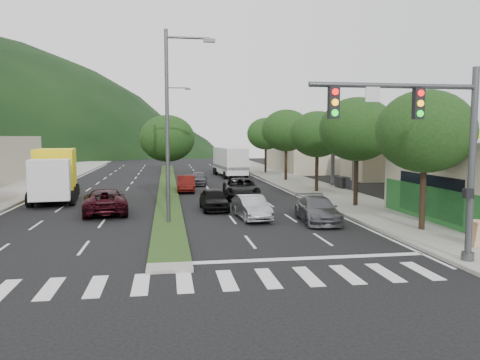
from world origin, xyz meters
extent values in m
plane|color=black|center=(0.00, 0.00, 0.00)|extent=(160.00, 160.00, 0.00)
cube|color=gray|center=(12.50, 25.00, 0.07)|extent=(5.00, 90.00, 0.15)
cube|color=gray|center=(-13.00, 25.00, 0.07)|extent=(6.00, 90.00, 0.15)
cube|color=#223814|center=(0.00, 28.00, 0.06)|extent=(1.60, 56.00, 0.12)
cube|color=silver|center=(0.00, -2.00, 0.01)|extent=(19.00, 2.20, 0.01)
cylinder|color=#47494C|center=(10.60, -1.50, 3.50)|extent=(0.24, 0.24, 7.00)
cylinder|color=#47494C|center=(7.60, -1.50, 6.30)|extent=(6.00, 0.18, 0.18)
cube|color=black|center=(8.40, -1.65, 5.70)|extent=(0.35, 0.25, 1.05)
cube|color=black|center=(5.40, -1.65, 5.70)|extent=(0.35, 0.25, 1.05)
cube|color=black|center=(10.40, -1.65, 2.60)|extent=(0.30, 0.25, 0.35)
cube|color=silver|center=(19.00, 22.00, 5.00)|extent=(12.00, 8.00, 0.50)
cube|color=yellow|center=(19.00, 22.00, 4.65)|extent=(12.20, 8.20, 0.50)
cylinder|color=#47494C|center=(15.00, 19.50, 2.30)|extent=(0.36, 0.36, 4.60)
cylinder|color=#47494C|center=(23.00, 19.50, 2.30)|extent=(0.36, 0.36, 4.60)
cylinder|color=#47494C|center=(15.00, 24.50, 2.30)|extent=(0.36, 0.36, 4.60)
cylinder|color=#47494C|center=(23.00, 24.50, 2.30)|extent=(0.36, 0.36, 4.60)
cube|color=black|center=(15.00, 22.00, 0.55)|extent=(0.80, 1.60, 1.10)
cube|color=black|center=(23.00, 22.00, 0.55)|extent=(0.80, 1.60, 1.10)
cube|color=#C3B69B|center=(19.50, 44.00, 2.60)|extent=(10.00, 16.00, 5.20)
cylinder|color=black|center=(12.00, 4.00, 1.97)|extent=(0.28, 0.28, 3.64)
ellipsoid|color=black|center=(12.00, 4.00, 4.83)|extent=(4.60, 4.60, 3.91)
cylinder|color=black|center=(12.00, 12.00, 2.05)|extent=(0.28, 0.28, 3.81)
ellipsoid|color=black|center=(12.00, 12.00, 5.05)|extent=(4.80, 4.80, 4.08)
cylinder|color=black|center=(12.00, 20.00, 1.94)|extent=(0.28, 0.28, 3.58)
ellipsoid|color=black|center=(12.00, 20.00, 4.76)|extent=(4.40, 4.40, 3.74)
cylinder|color=black|center=(12.00, 30.00, 2.11)|extent=(0.28, 0.28, 3.92)
ellipsoid|color=black|center=(12.00, 30.00, 5.19)|extent=(5.00, 5.00, 4.25)
cylinder|color=black|center=(12.00, 40.00, 2.00)|extent=(0.28, 0.28, 3.70)
ellipsoid|color=black|center=(12.00, 40.00, 4.90)|extent=(4.60, 4.60, 3.91)
cylinder|color=black|center=(0.00, 18.00, 1.80)|extent=(0.28, 0.28, 3.36)
ellipsoid|color=black|center=(0.00, 18.00, 4.44)|extent=(4.00, 4.00, 3.40)
cylinder|color=black|center=(0.00, 44.00, 2.02)|extent=(0.28, 0.28, 3.81)
ellipsoid|color=black|center=(0.00, 44.00, 5.02)|extent=(4.80, 4.80, 4.08)
cylinder|color=#47494C|center=(0.00, 8.00, 5.00)|extent=(0.20, 0.20, 10.00)
cylinder|color=#47494C|center=(1.10, 8.00, 9.60)|extent=(2.20, 0.12, 0.12)
cube|color=#47494C|center=(2.20, 8.00, 9.50)|extent=(0.60, 0.25, 0.18)
cylinder|color=#47494C|center=(0.00, 33.00, 5.00)|extent=(0.20, 0.20, 10.00)
cylinder|color=#47494C|center=(1.10, 33.00, 9.60)|extent=(2.20, 0.12, 0.12)
cube|color=#47494C|center=(2.20, 33.00, 9.50)|extent=(0.60, 0.25, 0.18)
imported|color=#A1A3A8|center=(4.56, 8.77, 0.66)|extent=(1.74, 4.12, 1.32)
imported|color=black|center=(-3.73, 12.01, 0.74)|extent=(3.17, 5.64, 1.49)
imported|color=black|center=(2.82, 12.35, 0.68)|extent=(1.70, 4.05, 1.37)
imported|color=#505055|center=(7.91, 7.35, 0.67)|extent=(2.28, 4.78, 1.35)
imported|color=#52100D|center=(1.50, 22.35, 0.67)|extent=(1.57, 4.14, 1.35)
imported|color=black|center=(5.31, 17.35, 0.75)|extent=(2.89, 5.58, 1.50)
imported|color=#46474B|center=(2.87, 27.35, 0.65)|extent=(1.94, 3.97, 1.30)
imported|color=black|center=(8.40, 38.32, 0.61)|extent=(2.27, 4.39, 1.22)
cube|color=white|center=(-7.52, 14.95, 1.81)|extent=(2.68, 2.11, 2.60)
cube|color=yellow|center=(-8.06, 19.10, 1.92)|extent=(3.19, 5.05, 3.51)
cube|color=black|center=(-7.94, 18.21, 0.51)|extent=(3.09, 6.80, 0.34)
cylinder|color=black|center=(-6.29, 15.59, 0.51)|extent=(0.47, 1.05, 1.02)
cylinder|color=black|center=(-8.87, 15.26, 0.51)|extent=(0.47, 1.05, 1.02)
cylinder|color=black|center=(-6.61, 18.04, 0.51)|extent=(0.47, 1.05, 1.02)
cylinder|color=black|center=(-9.19, 17.70, 0.51)|extent=(0.47, 1.05, 1.02)
cylinder|color=black|center=(-6.90, 20.26, 0.51)|extent=(0.47, 1.05, 1.02)
cylinder|color=black|center=(-9.48, 19.92, 0.51)|extent=(0.47, 1.05, 1.02)
cube|color=silver|center=(7.08, 36.50, 1.86)|extent=(2.98, 8.74, 2.86)
cube|color=slate|center=(7.08, 36.50, 1.15)|extent=(3.04, 8.74, 0.33)
cylinder|color=black|center=(5.65, 39.85, 0.43)|extent=(0.39, 0.88, 0.86)
cylinder|color=black|center=(8.03, 40.01, 0.43)|extent=(0.39, 0.88, 0.86)
cylinder|color=black|center=(5.72, 38.82, 0.43)|extent=(0.39, 0.88, 0.86)
cylinder|color=black|center=(8.10, 38.98, 0.43)|extent=(0.39, 0.88, 0.86)
cylinder|color=black|center=(6.11, 33.33, 0.43)|extent=(0.39, 0.88, 0.86)
cylinder|color=black|center=(8.49, 33.50, 0.43)|extent=(0.39, 0.88, 0.86)
cube|color=tan|center=(12.40, 0.50, 0.69)|extent=(0.67, 0.32, 1.07)
camera|label=1|loc=(-0.04, -16.50, 4.60)|focal=35.00mm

